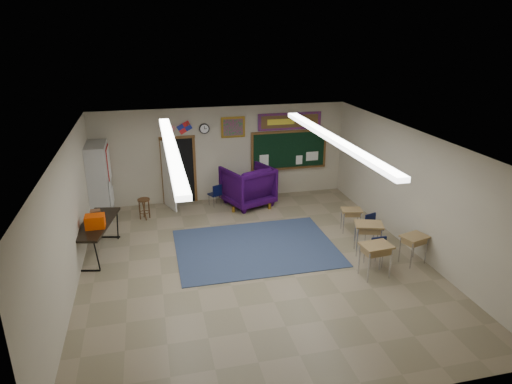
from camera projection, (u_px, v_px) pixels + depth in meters
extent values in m
plane|color=#86775C|center=(255.00, 264.00, 10.86)|extent=(9.00, 9.00, 0.00)
cube|color=#A89D88|center=(222.00, 154.00, 14.45)|extent=(8.00, 0.04, 3.00)
cube|color=#A89D88|center=(331.00, 324.00, 6.24)|extent=(8.00, 0.04, 3.00)
cube|color=#A89D88|center=(68.00, 222.00, 9.47)|extent=(0.04, 9.00, 3.00)
cube|color=#A89D88|center=(413.00, 191.00, 11.22)|extent=(0.04, 9.00, 3.00)
cube|color=silver|center=(255.00, 141.00, 9.83)|extent=(8.00, 9.00, 0.04)
cube|color=#2D3A55|center=(256.00, 247.00, 11.63)|extent=(4.00, 3.00, 0.02)
cube|color=black|center=(179.00, 171.00, 14.29)|extent=(0.95, 0.04, 2.10)
cube|color=silver|center=(168.00, 176.00, 13.82)|extent=(0.35, 0.86, 2.05)
cube|color=brown|center=(289.00, 150.00, 14.91)|extent=(2.55, 0.05, 1.30)
cube|color=black|center=(289.00, 150.00, 14.89)|extent=(2.40, 0.03, 1.15)
cube|color=brown|center=(289.00, 168.00, 15.06)|extent=(2.40, 0.12, 0.04)
cube|color=#AD120E|center=(290.00, 121.00, 14.58)|extent=(2.10, 0.04, 0.55)
cube|color=brown|center=(290.00, 121.00, 14.57)|extent=(1.90, 0.03, 0.40)
cube|color=olive|center=(233.00, 127.00, 14.21)|extent=(0.75, 0.05, 0.65)
cube|color=#A51466|center=(233.00, 127.00, 14.20)|extent=(0.62, 0.03, 0.52)
cylinder|color=black|center=(204.00, 129.00, 14.01)|extent=(0.32, 0.05, 0.32)
cylinder|color=white|center=(204.00, 129.00, 14.00)|extent=(0.26, 0.02, 0.26)
cube|color=#ACACA8|center=(100.00, 181.00, 13.18)|extent=(0.55, 1.25, 2.20)
imported|color=#220536|center=(248.00, 185.00, 14.25)|extent=(1.75, 1.77, 1.25)
cube|color=olive|center=(369.00, 224.00, 11.10)|extent=(0.79, 0.68, 0.04)
cube|color=olive|center=(369.00, 229.00, 11.14)|extent=(0.68, 0.58, 0.13)
cube|color=olive|center=(352.00, 210.00, 12.36)|extent=(0.62, 0.52, 0.04)
cube|color=olive|center=(351.00, 213.00, 12.39)|extent=(0.53, 0.44, 0.11)
cube|color=olive|center=(376.00, 246.00, 10.06)|extent=(0.70, 0.55, 0.04)
cube|color=olive|center=(376.00, 250.00, 10.10)|extent=(0.61, 0.47, 0.13)
cube|color=olive|center=(415.00, 237.00, 10.67)|extent=(0.69, 0.60, 0.04)
cube|color=olive|center=(414.00, 240.00, 10.70)|extent=(0.60, 0.51, 0.12)
cube|color=black|center=(96.00, 224.00, 11.08)|extent=(1.07, 2.10, 0.06)
cube|color=#EA5404|center=(95.00, 221.00, 10.76)|extent=(0.44, 0.33, 0.31)
cylinder|color=#553819|center=(144.00, 200.00, 13.18)|extent=(0.35, 0.35, 0.04)
torus|color=#553819|center=(145.00, 212.00, 13.31)|extent=(0.29, 0.29, 0.02)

